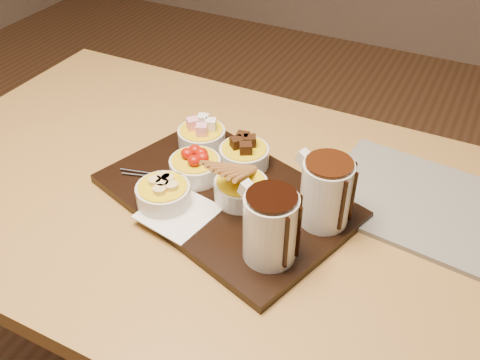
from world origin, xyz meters
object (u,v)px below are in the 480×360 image
at_px(pitcher_dark_chocolate, 270,228).
at_px(newspaper, 416,201).
at_px(pitcher_milk_chocolate, 326,193).
at_px(dining_table, 192,221).
at_px(serving_board, 226,197).
at_px(bowl_strawberries, 195,168).

distance_m(pitcher_dark_chocolate, newspaper, 0.33).
bearing_deg(pitcher_milk_chocolate, dining_table, -161.73).
bearing_deg(serving_board, newspaper, 43.46).
bearing_deg(newspaper, serving_board, -148.10).
bearing_deg(dining_table, pitcher_dark_chocolate, -27.53).
bearing_deg(pitcher_dark_chocolate, bowl_strawberries, 167.35).
bearing_deg(pitcher_dark_chocolate, serving_board, 160.02).
xyz_separation_m(bowl_strawberries, newspaper, (0.40, 0.14, -0.03)).
height_order(serving_board, pitcher_dark_chocolate, pitcher_dark_chocolate).
relative_size(pitcher_dark_chocolate, newspaper, 0.36).
relative_size(serving_board, newspaper, 1.37).
xyz_separation_m(serving_board, pitcher_milk_chocolate, (0.19, 0.01, 0.07)).
height_order(serving_board, pitcher_milk_chocolate, pitcher_milk_chocolate).
distance_m(dining_table, newspaper, 0.45).
bearing_deg(bowl_strawberries, pitcher_milk_chocolate, -1.37).
xyz_separation_m(serving_board, pitcher_dark_chocolate, (0.14, -0.11, 0.07)).
bearing_deg(dining_table, bowl_strawberries, 40.18).
xyz_separation_m(dining_table, bowl_strawberries, (0.01, 0.01, 0.14)).
bearing_deg(serving_board, bowl_strawberries, -176.42).
distance_m(bowl_strawberries, pitcher_dark_chocolate, 0.25).
bearing_deg(bowl_strawberries, pitcher_dark_chocolate, -30.41).
xyz_separation_m(pitcher_dark_chocolate, pitcher_milk_chocolate, (0.05, 0.12, 0.00)).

